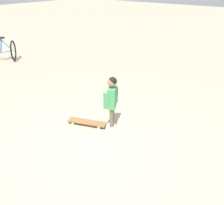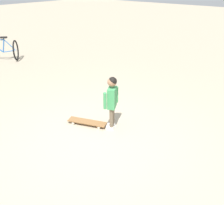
{
  "view_description": "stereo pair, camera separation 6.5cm",
  "coord_description": "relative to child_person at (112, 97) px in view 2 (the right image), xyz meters",
  "views": [
    {
      "loc": [
        2.56,
        -2.7,
        2.66
      ],
      "look_at": [
        -0.07,
        0.59,
        0.55
      ],
      "focal_mm": 40.14,
      "sensor_mm": 36.0,
      "label": 1
    },
    {
      "loc": [
        2.61,
        -2.66,
        2.66
      ],
      "look_at": [
        -0.07,
        0.59,
        0.55
      ],
      "focal_mm": 40.14,
      "sensor_mm": 36.0,
      "label": 2
    }
  ],
  "objects": [
    {
      "name": "child_person",
      "position": [
        0.0,
        0.0,
        0.0
      ],
      "size": [
        0.26,
        0.41,
        1.06
      ],
      "color": "brown",
      "rests_on": "ground"
    },
    {
      "name": "bicycle_near",
      "position": [
        -5.85,
        0.95,
        -0.28
      ],
      "size": [
        1.25,
        1.27,
        0.85
      ],
      "color": "black",
      "rests_on": "ground"
    },
    {
      "name": "ground_plane",
      "position": [
        0.07,
        -0.59,
        -0.66
      ],
      "size": [
        50.0,
        50.0,
        0.0
      ],
      "primitive_type": "plane",
      "color": "tan"
    },
    {
      "name": "skateboard",
      "position": [
        -0.45,
        -0.24,
        -0.6
      ],
      "size": [
        0.81,
        0.47,
        0.07
      ],
      "color": "olive",
      "rests_on": "ground"
    }
  ]
}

